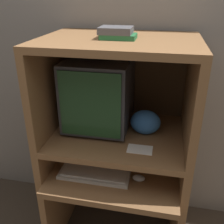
% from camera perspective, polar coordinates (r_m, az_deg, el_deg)
% --- Properties ---
extents(wall_back, '(6.00, 0.06, 2.60)m').
position_cam_1_polar(wall_back, '(1.76, 3.84, 15.41)').
color(wall_back, gray).
rests_on(wall_back, ground_plane).
extents(desk_base, '(0.83, 0.68, 0.61)m').
position_cam_1_polar(desk_base, '(1.80, 0.96, -17.48)').
color(desk_base, brown).
rests_on(desk_base, ground_plane).
extents(desk_monitor_shelf, '(0.83, 0.62, 0.21)m').
position_cam_1_polar(desk_monitor_shelf, '(1.60, 1.38, -6.00)').
color(desk_monitor_shelf, brown).
rests_on(desk_monitor_shelf, desk_base).
extents(hutch_upper, '(0.83, 0.62, 0.55)m').
position_cam_1_polar(hutch_upper, '(1.46, 1.77, 8.72)').
color(hutch_upper, brown).
rests_on(hutch_upper, desk_monitor_shelf).
extents(crt_monitor, '(0.37, 0.41, 0.42)m').
position_cam_1_polar(crt_monitor, '(1.56, -2.82, 4.18)').
color(crt_monitor, '#333338').
rests_on(crt_monitor, desk_monitor_shelf).
extents(keyboard, '(0.41, 0.16, 0.03)m').
position_cam_1_polar(keyboard, '(1.58, -3.81, -13.23)').
color(keyboard, beige).
rests_on(keyboard, desk_base).
extents(mouse, '(0.07, 0.05, 0.03)m').
position_cam_1_polar(mouse, '(1.55, 5.84, -14.09)').
color(mouse, '#B7B7B7').
rests_on(mouse, desk_base).
extents(snack_bag, '(0.18, 0.13, 0.14)m').
position_cam_1_polar(snack_bag, '(1.55, 7.29, -2.20)').
color(snack_bag, '#336BB7').
rests_on(snack_bag, desk_monitor_shelf).
extents(book_stack, '(0.18, 0.13, 0.06)m').
position_cam_1_polar(book_stack, '(1.36, 1.07, 16.85)').
color(book_stack, '#236638').
rests_on(book_stack, hutch_upper).
extents(paper_card, '(0.13, 0.09, 0.00)m').
position_cam_1_polar(paper_card, '(1.42, 6.08, -8.09)').
color(paper_card, white).
rests_on(paper_card, desk_monitor_shelf).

